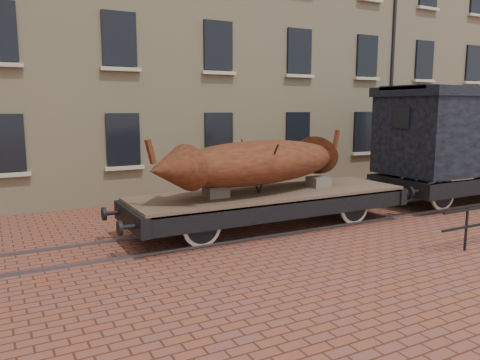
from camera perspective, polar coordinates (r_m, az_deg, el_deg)
name	(u,v)px	position (r m, az deg, el deg)	size (l,w,h in m)	color
ground	(266,229)	(12.67, 3.18, -5.95)	(90.00, 90.00, 0.00)	brown
warehouse_cream	(210,25)	(22.81, -3.70, 18.33)	(40.00, 10.19, 14.00)	#CCB789
rail_track	(266,228)	(12.66, 3.18, -5.82)	(30.00, 1.52, 0.06)	#59595E
flatcar_wagon	(270,199)	(12.56, 3.71, -2.33)	(8.53, 2.31, 1.29)	brown
iron_boat	(259,162)	(12.21, 2.28, 2.19)	(6.52, 2.91, 1.57)	maroon
goods_van	(469,131)	(17.94, 26.16, 5.43)	(7.55, 2.75, 3.90)	black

